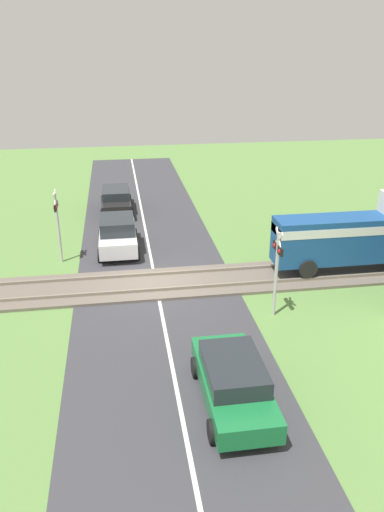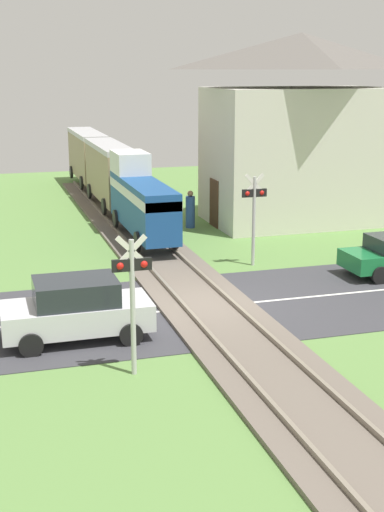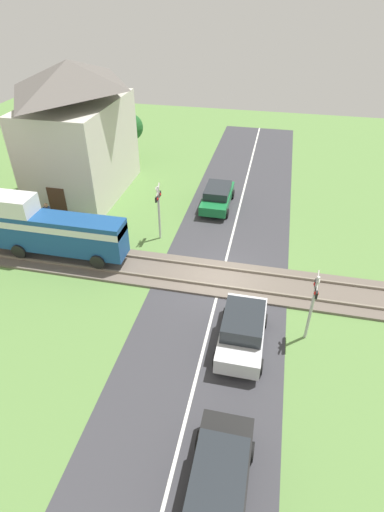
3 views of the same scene
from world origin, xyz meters
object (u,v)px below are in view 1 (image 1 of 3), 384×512
Objects in this scene: crossing_signal_west_approach at (57,217)px; car_far_side at (233,380)px; car_behind_queue at (116,199)px; car_near_crossing at (118,234)px; crossing_signal_east_approach at (277,262)px.

car_far_side is at bearing 27.37° from crossing_signal_west_approach.
crossing_signal_west_approach reaches higher than car_behind_queue.
crossing_signal_west_approach is (0.95, -2.54, 1.27)m from car_near_crossing.
car_behind_queue is (-17.36, -2.88, 0.02)m from car_far_side.
crossing_signal_east_approach is at bearing 22.75° from car_behind_queue.
car_near_crossing is 0.90× the size of car_behind_queue.
crossing_signal_east_approach reaches higher than car_behind_queue.
crossing_signal_west_approach is at bearing -20.24° from car_behind_queue.
car_near_crossing is at bearing 110.55° from crossing_signal_west_approach.
car_near_crossing reaches higher than car_far_side.
car_far_side is at bearing 14.15° from car_near_crossing.
car_near_crossing is 0.93× the size of car_far_side.
crossing_signal_east_approach reaches higher than car_far_side.
car_far_side is 1.24× the size of crossing_signal_east_approach.
crossing_signal_east_approach is at bearing 150.21° from car_far_side.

